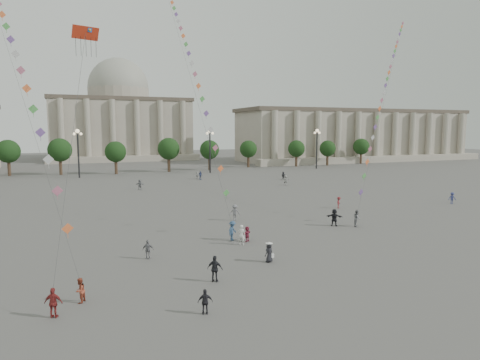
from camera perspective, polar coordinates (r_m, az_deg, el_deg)
name	(u,v)px	position (r m, az deg, el deg)	size (l,w,h in m)	color
ground	(292,263)	(35.26, 6.99, -10.95)	(360.00, 360.00, 0.00)	#52504D
hall_east	(356,135)	(153.36, 15.15, 5.77)	(84.00, 26.22, 17.20)	gray
hall_central	(120,119)	(159.56, -15.72, 7.87)	(48.30, 34.30, 35.50)	gray
tree_row	(142,150)	(108.81, -12.87, 3.88)	(137.12, 5.12, 8.00)	#3B2D1D
lamp_post_mid_west	(78,144)	(99.55, -20.80, 4.47)	(2.00, 0.90, 10.65)	#262628
lamp_post_mid_east	(210,143)	(104.28, -4.03, 4.99)	(2.00, 0.90, 10.65)	#262628
lamp_post_far_east	(317,141)	(116.78, 10.22, 5.10)	(2.00, 0.90, 10.65)	#262628
person_crowd_0	(200,175)	(90.87, -5.32, 0.62)	(1.05, 0.44, 1.80)	navy
person_crowd_3	(334,217)	(48.67, 12.46, -4.90)	(1.79, 0.57, 1.93)	black
person_crowd_4	(197,175)	(92.52, -5.74, 0.64)	(1.40, 0.45, 1.51)	beige
person_crowd_6	(235,213)	(50.23, -0.71, -4.36)	(1.25, 0.72, 1.94)	slate
person_crowd_7	(285,180)	(81.97, 6.08, -0.01)	(1.81, 0.58, 1.95)	#B8B8B4
person_crowd_8	(339,203)	(59.58, 13.04, -2.94)	(1.01, 0.58, 1.56)	maroon
person_crowd_9	(283,176)	(91.35, 5.79, 0.60)	(1.52, 0.48, 1.64)	black
person_crowd_12	(140,185)	(77.33, -13.20, -0.62)	(1.69, 0.54, 1.82)	slate
person_crowd_13	(241,235)	(40.05, 0.19, -7.31)	(0.69, 0.45, 1.89)	silver
person_crowd_14	(452,198)	(68.56, 26.44, -2.17)	(1.08, 0.62, 1.67)	navy
tourist_0	(54,303)	(27.49, -23.61, -14.78)	(1.04, 0.43, 1.77)	maroon
tourist_1	(215,269)	(30.77, -3.35, -11.74)	(1.11, 0.46, 1.89)	black
tourist_2	(247,234)	(41.16, 0.95, -7.21)	(1.38, 0.44, 1.48)	#952842
tourist_3	(148,250)	(36.64, -12.17, -9.06)	(0.93, 0.39, 1.59)	slate
tourist_4	(205,302)	(25.91, -4.65, -15.88)	(0.88, 0.37, 1.50)	#242328
kite_flyer_0	(80,290)	(29.09, -20.57, -13.63)	(0.77, 0.60, 1.58)	#9C412A
kite_flyer_1	(232,231)	(41.58, -1.01, -6.77)	(1.23, 0.71, 1.90)	#304A6C
kite_flyer_2	(357,218)	(49.04, 15.34, -4.94)	(0.90, 0.70, 1.85)	slate
hat_person	(269,252)	(35.11, 3.91, -9.52)	(0.94, 0.80, 1.69)	black
dragon_kite	(85,43)	(39.40, -19.91, 16.75)	(2.54, 7.24, 21.80)	#AE2812
kite_train_west	(1,16)	(55.31, -29.29, 18.58)	(12.88, 48.38, 64.51)	#3F3F3F
kite_train_mid	(181,33)	(71.35, -7.89, 18.81)	(5.44, 55.66, 72.37)	#3F3F3F
kite_train_east	(388,79)	(73.75, 19.13, 12.62)	(34.63, 32.90, 57.92)	#3F3F3F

